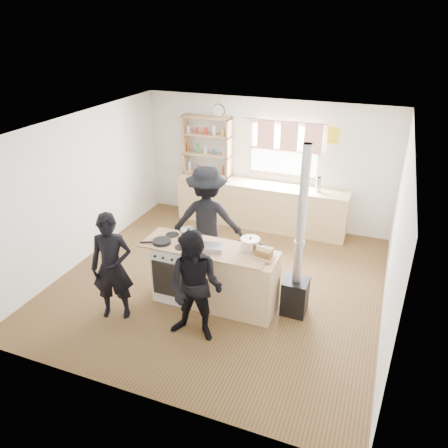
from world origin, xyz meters
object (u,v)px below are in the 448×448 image
at_px(cooking_island, 215,276).
at_px(stockpot_counter, 250,244).
at_px(person_near_left, 112,267).
at_px(skillet_greens, 162,241).
at_px(bread_board, 264,255).
at_px(flue_heater, 297,274).
at_px(thermos, 318,185).
at_px(person_near_right, 195,288).
at_px(person_far, 207,219).
at_px(roast_tray, 210,248).
at_px(stockpot_stove, 189,234).

xyz_separation_m(cooking_island, stockpot_counter, (0.48, 0.13, 0.56)).
bearing_deg(person_near_left, skillet_greens, 35.06).
distance_m(bread_board, flue_heater, 0.58).
xyz_separation_m(thermos, person_near_left, (-2.16, -3.54, -0.25)).
distance_m(person_near_left, person_near_right, 1.26).
relative_size(cooking_island, person_near_left, 1.25).
relative_size(thermos, flue_heater, 0.11).
bearing_deg(person_far, bread_board, 128.93).
bearing_deg(skillet_greens, thermos, 59.35).
distance_m(thermos, bread_board, 2.79).
xyz_separation_m(roast_tray, person_near_right, (0.09, -0.71, -0.20)).
xyz_separation_m(cooking_island, flue_heater, (1.15, 0.20, 0.18)).
bearing_deg(bread_board, thermos, 85.21).
height_order(stockpot_counter, person_near_right, person_near_right).
distance_m(cooking_island, person_near_right, 0.85).
relative_size(flue_heater, person_near_left, 1.59).
height_order(flue_heater, person_near_left, flue_heater).
bearing_deg(person_near_left, person_far, 46.85).
relative_size(stockpot_counter, person_near_right, 0.18).
relative_size(skillet_greens, person_near_left, 0.23).
bearing_deg(thermos, roast_tray, -109.17).
distance_m(roast_tray, bread_board, 0.76).
height_order(roast_tray, person_far, person_far).
distance_m(skillet_greens, roast_tray, 0.73).
bearing_deg(thermos, flue_heater, -85.65).
bearing_deg(person_far, stockpot_stove, 78.89).
bearing_deg(person_far, person_near_right, 93.73).
xyz_separation_m(thermos, flue_heater, (0.20, -2.57, -0.40)).
xyz_separation_m(stockpot_counter, bread_board, (0.24, -0.13, -0.04)).
bearing_deg(roast_tray, stockpot_counter, 21.29).
height_order(cooking_island, skillet_greens, skillet_greens).
distance_m(stockpot_stove, person_near_left, 1.17).
relative_size(thermos, stockpot_counter, 1.03).
xyz_separation_m(roast_tray, person_far, (-0.46, 0.98, -0.07)).
bearing_deg(thermos, stockpot_stove, -117.83).
bearing_deg(cooking_island, stockpot_stove, 166.80).
distance_m(person_near_right, person_far, 1.78).
xyz_separation_m(cooking_island, person_near_left, (-1.21, -0.77, 0.32)).
xyz_separation_m(stockpot_counter, person_far, (-0.98, 0.77, -0.12)).
relative_size(skillet_greens, flue_heater, 0.14).
relative_size(person_near_right, person_far, 0.86).
xyz_separation_m(cooking_island, bread_board, (0.72, -0.01, 0.51)).
relative_size(thermos, person_far, 0.16).
height_order(stockpot_stove, stockpot_counter, stockpot_counter).
distance_m(cooking_island, stockpot_stove, 0.72).
bearing_deg(flue_heater, bread_board, -153.53).
distance_m(stockpot_counter, person_far, 1.25).
height_order(roast_tray, stockpot_stove, stockpot_stove).
bearing_deg(stockpot_counter, thermos, 79.88).
relative_size(flue_heater, person_far, 1.39).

